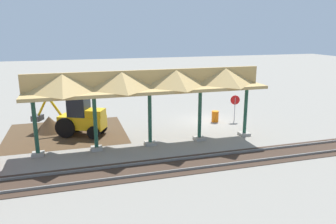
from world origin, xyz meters
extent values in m
plane|color=gray|center=(0.00, 0.00, 0.00)|extent=(120.00, 120.00, 0.00)
cube|color=#4C3823|center=(11.10, 0.01, 0.00)|extent=(8.31, 7.00, 0.01)
cube|color=#9E998E|center=(-1.06, 4.07, 0.10)|extent=(0.70, 0.70, 0.20)
cylinder|color=#1E4C38|center=(-1.06, 4.07, 1.80)|extent=(0.24, 0.24, 3.60)
cube|color=#9E998E|center=(2.38, 4.07, 0.10)|extent=(0.70, 0.70, 0.20)
cylinder|color=#1E4C38|center=(2.38, 4.07, 1.80)|extent=(0.24, 0.24, 3.60)
cube|color=#9E998E|center=(5.81, 4.07, 0.10)|extent=(0.70, 0.70, 0.20)
cylinder|color=#1E4C38|center=(5.81, 4.07, 1.80)|extent=(0.24, 0.24, 3.60)
cube|color=#9E998E|center=(9.25, 4.07, 0.10)|extent=(0.70, 0.70, 0.20)
cylinder|color=#1E4C38|center=(9.25, 4.07, 1.80)|extent=(0.24, 0.24, 3.60)
cube|color=#9E998E|center=(12.69, 4.07, 0.10)|extent=(0.70, 0.70, 0.20)
cylinder|color=#1E4C38|center=(12.69, 4.07, 1.80)|extent=(0.24, 0.24, 3.60)
cube|color=tan|center=(5.81, 4.07, 3.70)|extent=(14.95, 3.20, 0.20)
cube|color=tan|center=(5.81, 4.07, 4.35)|extent=(14.95, 0.20, 1.10)
pyramid|color=tan|center=(0.66, 4.07, 4.35)|extent=(3.09, 3.20, 1.10)
pyramid|color=tan|center=(4.10, 4.07, 4.35)|extent=(3.09, 3.20, 1.10)
pyramid|color=tan|center=(7.53, 4.07, 4.35)|extent=(3.09, 3.20, 1.10)
pyramid|color=tan|center=(10.97, 4.07, 4.35)|extent=(3.09, 3.20, 1.10)
cube|color=slate|center=(0.00, 7.15, 0.07)|extent=(60.00, 0.08, 0.15)
cube|color=slate|center=(0.00, 8.58, 0.07)|extent=(60.00, 0.08, 0.15)
cube|color=#38281E|center=(0.00, 7.87, 0.01)|extent=(60.00, 2.58, 0.03)
cylinder|color=gray|center=(-2.14, 0.49, 0.97)|extent=(0.06, 0.06, 1.95)
cylinder|color=red|center=(-2.14, 0.49, 1.76)|extent=(0.74, 0.23, 0.76)
cube|color=#EAB214|center=(9.94, 0.77, 0.97)|extent=(3.44, 2.60, 0.90)
cube|color=#1E262D|center=(10.12, 0.68, 2.12)|extent=(1.69, 1.63, 1.40)
cube|color=#EAB214|center=(9.03, 1.22, 1.67)|extent=(1.52, 1.49, 0.50)
cylinder|color=black|center=(10.48, -0.30, 0.70)|extent=(1.39, 0.90, 1.40)
cylinder|color=black|center=(11.12, 0.97, 0.70)|extent=(1.39, 0.90, 1.40)
cylinder|color=black|center=(8.68, 0.67, 0.45)|extent=(0.94, 0.67, 0.90)
cylinder|color=black|center=(9.26, 1.83, 0.45)|extent=(0.94, 0.67, 0.90)
cylinder|color=#EAB214|center=(11.78, -0.16, 2.08)|extent=(1.03, 0.64, 1.41)
cylinder|color=#EAB214|center=(12.61, -0.57, 1.92)|extent=(1.04, 0.63, 1.71)
cube|color=#47474C|center=(13.03, -0.79, 1.10)|extent=(0.90, 0.98, 0.40)
cone|color=#4C3823|center=(12.25, -0.74, 0.00)|extent=(4.09, 4.09, 2.33)
cylinder|color=orange|center=(-0.51, 0.29, 0.45)|extent=(0.56, 0.56, 0.90)
camera|label=1|loc=(10.44, 23.80, 7.37)|focal=35.00mm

